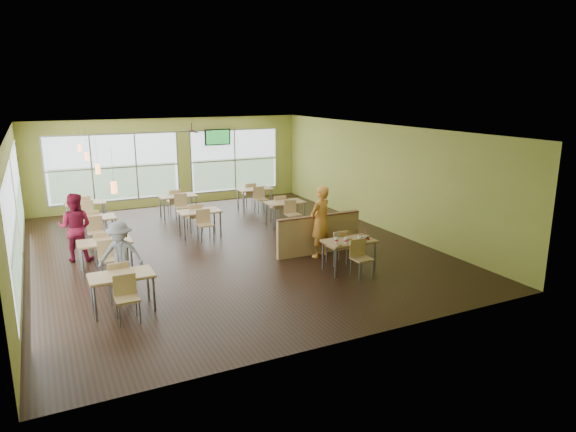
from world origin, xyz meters
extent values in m
plane|color=black|center=(0.00, 0.00, 0.00)|extent=(12.00, 12.00, 0.00)
plane|color=white|center=(0.00, 0.00, 3.20)|extent=(12.00, 12.00, 0.00)
cube|color=#ACA945|center=(0.00, 6.00, 1.60)|extent=(10.00, 0.04, 3.20)
cube|color=#ACA945|center=(0.00, -6.00, 1.60)|extent=(10.00, 0.04, 3.20)
cube|color=#ACA945|center=(-5.00, 0.00, 1.60)|extent=(0.04, 12.00, 3.20)
cube|color=#ACA945|center=(5.00, 0.00, 1.60)|extent=(0.04, 12.00, 3.20)
cube|color=white|center=(-4.98, -2.00, 1.53)|extent=(0.02, 4.50, 2.35)
cube|color=white|center=(-4.98, 3.00, 1.53)|extent=(0.02, 4.50, 2.35)
cube|color=white|center=(-2.00, 5.98, 1.53)|extent=(4.50, 0.02, 2.35)
cube|color=white|center=(2.50, 5.98, 1.53)|extent=(3.50, 0.02, 2.35)
cube|color=#B7BABC|center=(-4.97, 0.50, 0.35)|extent=(0.04, 9.40, 0.05)
cube|color=#B7BABC|center=(0.25, 5.97, 0.35)|extent=(8.00, 0.04, 0.05)
cube|color=tan|center=(2.00, -3.00, 0.73)|extent=(1.20, 0.70, 0.04)
cube|color=brown|center=(2.00, -3.00, 0.70)|extent=(1.22, 0.71, 0.01)
cylinder|color=slate|center=(1.46, -3.29, 0.35)|extent=(0.05, 0.05, 0.71)
cylinder|color=slate|center=(2.54, -3.29, 0.35)|extent=(0.05, 0.05, 0.71)
cylinder|color=slate|center=(1.46, -2.71, 0.35)|extent=(0.05, 0.05, 0.71)
cylinder|color=slate|center=(2.54, -2.71, 0.35)|extent=(0.05, 0.05, 0.71)
cube|color=tan|center=(2.00, -2.45, 0.45)|extent=(0.42, 0.42, 0.04)
cube|color=tan|center=(2.00, -2.26, 0.67)|extent=(0.42, 0.04, 0.40)
cube|color=tan|center=(2.00, -3.55, 0.45)|extent=(0.42, 0.42, 0.04)
cube|color=tan|center=(2.00, -3.74, 0.67)|extent=(0.42, 0.04, 0.40)
cube|color=tan|center=(2.00, -1.55, 0.50)|extent=(2.40, 0.12, 1.00)
cube|color=brown|center=(2.00, -1.55, 1.02)|extent=(2.40, 0.14, 0.04)
cube|color=tan|center=(-3.20, -3.00, 0.73)|extent=(1.20, 0.70, 0.04)
cube|color=brown|center=(-3.20, -3.00, 0.70)|extent=(1.22, 0.71, 0.01)
cylinder|color=slate|center=(-3.74, -3.29, 0.35)|extent=(0.05, 0.05, 0.71)
cylinder|color=slate|center=(-2.66, -3.29, 0.35)|extent=(0.05, 0.05, 0.71)
cylinder|color=slate|center=(-3.74, -2.71, 0.35)|extent=(0.05, 0.05, 0.71)
cylinder|color=slate|center=(-2.66, -2.71, 0.35)|extent=(0.05, 0.05, 0.71)
cube|color=tan|center=(-3.20, -2.45, 0.45)|extent=(0.42, 0.42, 0.04)
cube|color=tan|center=(-3.20, -2.26, 0.67)|extent=(0.42, 0.04, 0.40)
cube|color=tan|center=(-3.20, -3.55, 0.45)|extent=(0.42, 0.42, 0.04)
cube|color=tan|center=(-3.20, -3.74, 0.67)|extent=(0.42, 0.04, 0.40)
cube|color=tan|center=(-3.20, -0.50, 0.73)|extent=(1.20, 0.70, 0.04)
cube|color=brown|center=(-3.20, -0.50, 0.70)|extent=(1.22, 0.71, 0.01)
cylinder|color=slate|center=(-3.74, -0.79, 0.35)|extent=(0.05, 0.05, 0.71)
cylinder|color=slate|center=(-2.66, -0.79, 0.35)|extent=(0.05, 0.05, 0.71)
cylinder|color=slate|center=(-3.74, -0.21, 0.35)|extent=(0.05, 0.05, 0.71)
cylinder|color=slate|center=(-2.66, -0.21, 0.35)|extent=(0.05, 0.05, 0.71)
cube|color=tan|center=(-3.20, 0.05, 0.45)|extent=(0.42, 0.42, 0.04)
cube|color=tan|center=(-3.20, 0.24, 0.67)|extent=(0.42, 0.04, 0.40)
cube|color=tan|center=(-3.20, -1.05, 0.45)|extent=(0.42, 0.42, 0.04)
cube|color=tan|center=(-3.20, -1.24, 0.67)|extent=(0.42, 0.04, 0.40)
cube|color=tan|center=(-3.20, 2.00, 0.73)|extent=(1.20, 0.70, 0.04)
cube|color=brown|center=(-3.20, 2.00, 0.70)|extent=(1.22, 0.71, 0.01)
cylinder|color=slate|center=(-3.74, 1.71, 0.35)|extent=(0.05, 0.05, 0.71)
cylinder|color=slate|center=(-2.66, 1.71, 0.35)|extent=(0.05, 0.05, 0.71)
cylinder|color=slate|center=(-3.74, 2.29, 0.35)|extent=(0.05, 0.05, 0.71)
cylinder|color=slate|center=(-2.66, 2.29, 0.35)|extent=(0.05, 0.05, 0.71)
cube|color=tan|center=(-3.20, 2.55, 0.45)|extent=(0.42, 0.42, 0.04)
cube|color=tan|center=(-3.20, 2.74, 0.67)|extent=(0.42, 0.04, 0.40)
cube|color=tan|center=(-3.20, 1.45, 0.45)|extent=(0.42, 0.42, 0.04)
cube|color=tan|center=(-3.20, 1.26, 0.67)|extent=(0.42, 0.04, 0.40)
cube|color=tan|center=(-3.20, 4.20, 0.73)|extent=(1.20, 0.70, 0.04)
cube|color=brown|center=(-3.20, 4.20, 0.70)|extent=(1.22, 0.71, 0.01)
cylinder|color=slate|center=(-3.74, 3.91, 0.35)|extent=(0.05, 0.05, 0.71)
cylinder|color=slate|center=(-2.66, 3.91, 0.35)|extent=(0.05, 0.05, 0.71)
cylinder|color=slate|center=(-3.74, 4.49, 0.35)|extent=(0.05, 0.05, 0.71)
cylinder|color=slate|center=(-2.66, 4.49, 0.35)|extent=(0.05, 0.05, 0.71)
cube|color=tan|center=(-3.20, 4.75, 0.45)|extent=(0.42, 0.42, 0.04)
cube|color=tan|center=(-3.20, 4.94, 0.67)|extent=(0.42, 0.04, 0.40)
cube|color=tan|center=(-3.20, 3.65, 0.45)|extent=(0.42, 0.42, 0.04)
cube|color=tan|center=(-3.20, 3.46, 0.67)|extent=(0.42, 0.04, 0.40)
cube|color=tan|center=(-0.30, 1.50, 0.73)|extent=(1.20, 0.70, 0.04)
cube|color=brown|center=(-0.30, 1.50, 0.70)|extent=(1.22, 0.71, 0.01)
cylinder|color=slate|center=(-0.84, 1.21, 0.35)|extent=(0.05, 0.05, 0.71)
cylinder|color=slate|center=(0.24, 1.21, 0.35)|extent=(0.05, 0.05, 0.71)
cylinder|color=slate|center=(-0.84, 1.79, 0.35)|extent=(0.05, 0.05, 0.71)
cylinder|color=slate|center=(0.24, 1.79, 0.35)|extent=(0.05, 0.05, 0.71)
cube|color=tan|center=(-0.30, 2.05, 0.45)|extent=(0.42, 0.42, 0.04)
cube|color=tan|center=(-0.30, 2.24, 0.67)|extent=(0.42, 0.04, 0.40)
cube|color=tan|center=(-0.30, 0.95, 0.45)|extent=(0.42, 0.42, 0.04)
cube|color=tan|center=(-0.30, 0.76, 0.67)|extent=(0.42, 0.04, 0.40)
cube|color=tan|center=(-0.30, 4.00, 0.73)|extent=(1.20, 0.70, 0.04)
cube|color=brown|center=(-0.30, 4.00, 0.70)|extent=(1.22, 0.71, 0.01)
cylinder|color=slate|center=(-0.84, 3.71, 0.35)|extent=(0.05, 0.05, 0.71)
cylinder|color=slate|center=(0.24, 3.71, 0.35)|extent=(0.05, 0.05, 0.71)
cylinder|color=slate|center=(-0.84, 4.29, 0.35)|extent=(0.05, 0.05, 0.71)
cylinder|color=slate|center=(0.24, 4.29, 0.35)|extent=(0.05, 0.05, 0.71)
cube|color=tan|center=(-0.30, 4.55, 0.45)|extent=(0.42, 0.42, 0.04)
cube|color=tan|center=(-0.30, 4.74, 0.67)|extent=(0.42, 0.04, 0.40)
cube|color=tan|center=(-0.30, 3.45, 0.45)|extent=(0.42, 0.42, 0.04)
cube|color=tan|center=(-0.30, 3.26, 0.67)|extent=(0.42, 0.04, 0.40)
cube|color=tan|center=(2.50, 1.50, 0.73)|extent=(1.20, 0.70, 0.04)
cube|color=brown|center=(2.50, 1.50, 0.70)|extent=(1.22, 0.71, 0.01)
cylinder|color=slate|center=(1.96, 1.21, 0.35)|extent=(0.05, 0.05, 0.71)
cylinder|color=slate|center=(3.04, 1.21, 0.35)|extent=(0.05, 0.05, 0.71)
cylinder|color=slate|center=(1.96, 1.79, 0.35)|extent=(0.05, 0.05, 0.71)
cylinder|color=slate|center=(3.04, 1.79, 0.35)|extent=(0.05, 0.05, 0.71)
cube|color=tan|center=(2.50, 2.05, 0.45)|extent=(0.42, 0.42, 0.04)
cube|color=tan|center=(2.50, 2.24, 0.67)|extent=(0.42, 0.04, 0.40)
cube|color=tan|center=(2.50, 0.95, 0.45)|extent=(0.42, 0.42, 0.04)
cube|color=tan|center=(2.50, 0.76, 0.67)|extent=(0.42, 0.04, 0.40)
cube|color=tan|center=(2.50, 4.00, 0.73)|extent=(1.20, 0.70, 0.04)
cube|color=brown|center=(2.50, 4.00, 0.70)|extent=(1.22, 0.71, 0.01)
cylinder|color=slate|center=(1.96, 3.71, 0.35)|extent=(0.05, 0.05, 0.71)
cylinder|color=slate|center=(3.04, 3.71, 0.35)|extent=(0.05, 0.05, 0.71)
cylinder|color=slate|center=(1.96, 4.29, 0.35)|extent=(0.05, 0.05, 0.71)
cylinder|color=slate|center=(3.04, 4.29, 0.35)|extent=(0.05, 0.05, 0.71)
cube|color=tan|center=(2.50, 4.55, 0.45)|extent=(0.42, 0.42, 0.04)
cube|color=tan|center=(2.50, 4.74, 0.67)|extent=(0.42, 0.04, 0.40)
cube|color=tan|center=(2.50, 3.45, 0.45)|extent=(0.42, 0.42, 0.04)
cube|color=tan|center=(2.50, 3.26, 0.67)|extent=(0.42, 0.04, 0.40)
cylinder|color=#2D2119|center=(-3.20, -3.00, 2.85)|extent=(0.01, 0.01, 0.70)
cylinder|color=#D9703C|center=(-3.20, -3.00, 2.45)|extent=(0.11, 0.11, 0.22)
cylinder|color=#2D2119|center=(-3.20, -0.50, 2.85)|extent=(0.01, 0.01, 0.70)
cylinder|color=#D9703C|center=(-3.20, -0.50, 2.45)|extent=(0.11, 0.11, 0.22)
cylinder|color=#2D2119|center=(-3.20, 2.00, 2.85)|extent=(0.01, 0.01, 0.70)
cylinder|color=#D9703C|center=(-3.20, 2.00, 2.45)|extent=(0.11, 0.11, 0.22)
cylinder|color=#2D2119|center=(-3.20, 4.20, 2.85)|extent=(0.01, 0.01, 0.70)
cylinder|color=#D9703C|center=(-3.20, 4.20, 2.45)|extent=(0.11, 0.11, 0.22)
cylinder|color=#2D2119|center=(0.00, 3.00, 3.08)|extent=(0.03, 0.03, 0.24)
cylinder|color=#2D2119|center=(0.00, 3.00, 2.94)|extent=(0.16, 0.16, 0.06)
cube|color=#2D2119|center=(0.35, 3.00, 2.94)|extent=(0.55, 0.10, 0.01)
cube|color=#2D2119|center=(0.00, 3.35, 2.94)|extent=(0.10, 0.55, 0.01)
cube|color=#2D2119|center=(-0.35, 3.00, 2.94)|extent=(0.55, 0.10, 0.01)
cube|color=#2D2119|center=(0.00, 2.65, 2.94)|extent=(0.10, 0.55, 0.01)
cube|color=black|center=(1.80, 5.90, 2.45)|extent=(1.00, 0.06, 0.60)
cube|color=green|center=(1.80, 5.87, 2.45)|extent=(0.90, 0.01, 0.52)
imported|color=orange|center=(1.91, -1.78, 0.93)|extent=(0.79, 0.67, 1.85)
imported|color=maroon|center=(-3.74, 0.66, 0.87)|extent=(1.03, 0.93, 1.73)
imported|color=slate|center=(-3.03, -1.79, 0.75)|extent=(1.11, 0.89, 1.49)
cone|color=white|center=(1.61, -3.05, 0.81)|extent=(0.09, 0.09, 0.12)
cylinder|color=#B80B21|center=(1.61, -3.05, 0.81)|extent=(0.08, 0.08, 0.03)
cylinder|color=white|center=(1.61, -3.05, 0.87)|extent=(0.09, 0.09, 0.01)
cylinder|color=blue|center=(1.61, -3.05, 0.98)|extent=(0.03, 0.05, 0.21)
cone|color=white|center=(1.80, -3.17, 0.81)|extent=(0.09, 0.09, 0.12)
cylinder|color=#B80B21|center=(1.80, -3.17, 0.81)|extent=(0.08, 0.08, 0.03)
cylinder|color=white|center=(1.80, -3.17, 0.87)|extent=(0.09, 0.09, 0.01)
cylinder|color=#DFE209|center=(1.80, -3.17, 0.98)|extent=(0.02, 0.06, 0.22)
cone|color=white|center=(2.12, -3.25, 0.82)|extent=(0.10, 0.10, 0.13)
cylinder|color=#B80B21|center=(2.12, -3.25, 0.82)|extent=(0.09, 0.09, 0.04)
cylinder|color=white|center=(2.12, -3.25, 0.89)|extent=(0.11, 0.11, 0.01)
cylinder|color=red|center=(2.12, -3.25, 1.01)|extent=(0.03, 0.06, 0.24)
cone|color=white|center=(2.28, -3.23, 0.81)|extent=(0.09, 0.09, 0.12)
cylinder|color=#B80B21|center=(2.28, -3.23, 0.81)|extent=(0.09, 0.09, 0.04)
cylinder|color=white|center=(2.28, -3.23, 0.88)|extent=(0.10, 0.10, 0.01)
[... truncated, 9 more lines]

